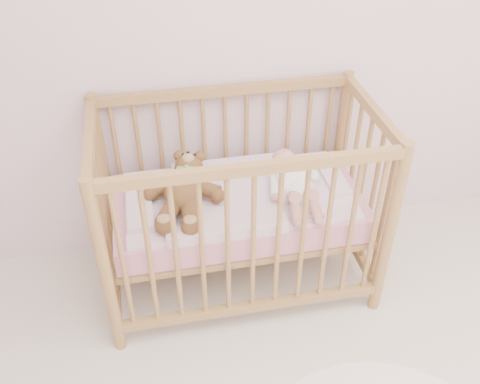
{
  "coord_description": "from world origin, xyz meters",
  "views": [
    {
      "loc": [
        -0.66,
        -0.45,
        2.16
      ],
      "look_at": [
        -0.27,
        1.55,
        0.62
      ],
      "focal_mm": 40.0,
      "sensor_mm": 36.0,
      "label": 1
    }
  ],
  "objects": [
    {
      "name": "mattress",
      "position": [
        -0.27,
        1.6,
        0.49
      ],
      "size": [
        1.22,
        0.62,
        0.13
      ],
      "primitive_type": "cube",
      "color": "pink",
      "rests_on": "crib"
    },
    {
      "name": "wall_back",
      "position": [
        0.0,
        2.0,
        1.35
      ],
      "size": [
        4.0,
        0.02,
        2.7
      ],
      "primitive_type": "cube",
      "color": "silver",
      "rests_on": "floor"
    },
    {
      "name": "teddy_bear",
      "position": [
        -0.53,
        1.58,
        0.65
      ],
      "size": [
        0.53,
        0.65,
        0.16
      ],
      "primitive_type": null,
      "rotation": [
        0.0,
        0.0,
        -0.24
      ],
      "color": "brown",
      "rests_on": "blanket"
    },
    {
      "name": "crib",
      "position": [
        -0.27,
        1.6,
        0.5
      ],
      "size": [
        1.36,
        0.76,
        1.0
      ],
      "primitive_type": null,
      "color": "#B1854B",
      "rests_on": "floor"
    },
    {
      "name": "blanket",
      "position": [
        -0.27,
        1.6,
        0.56
      ],
      "size": [
        1.1,
        0.58,
        0.06
      ],
      "primitive_type": null,
      "color": "pink",
      "rests_on": "mattress"
    },
    {
      "name": "baby",
      "position": [
        -0.0,
        1.58,
        0.64
      ],
      "size": [
        0.28,
        0.57,
        0.14
      ],
      "primitive_type": null,
      "rotation": [
        0.0,
        0.0,
        -0.01
      ],
      "color": "white",
      "rests_on": "blanket"
    }
  ]
}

